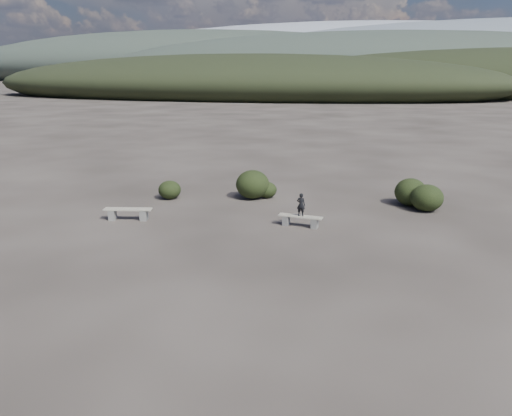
# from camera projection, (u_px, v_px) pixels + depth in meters

# --- Properties ---
(ground) EXTENTS (1200.00, 1200.00, 0.00)m
(ground) POSITION_uv_depth(u_px,v_px,m) (203.00, 275.00, 14.41)
(ground) COLOR #2A2521
(ground) RESTS_ON ground
(bench_left) EXTENTS (1.90, 0.77, 0.46)m
(bench_left) POSITION_uv_depth(u_px,v_px,m) (128.00, 213.00, 19.54)
(bench_left) COLOR #65635E
(bench_left) RESTS_ON ground
(bench_right) EXTENTS (1.69, 0.53, 0.42)m
(bench_right) POSITION_uv_depth(u_px,v_px,m) (300.00, 220.00, 18.74)
(bench_right) COLOR #65635E
(bench_right) RESTS_ON ground
(seated_person) EXTENTS (0.35, 0.26, 0.88)m
(seated_person) POSITION_uv_depth(u_px,v_px,m) (301.00, 205.00, 18.58)
(seated_person) COLOR black
(seated_person) RESTS_ON bench_right
(shrub_a) EXTENTS (1.02, 1.02, 0.84)m
(shrub_a) POSITION_uv_depth(u_px,v_px,m) (170.00, 190.00, 22.71)
(shrub_a) COLOR black
(shrub_a) RESTS_ON ground
(shrub_b) EXTENTS (1.52, 1.52, 1.31)m
(shrub_b) POSITION_uv_depth(u_px,v_px,m) (253.00, 184.00, 22.72)
(shrub_b) COLOR black
(shrub_b) RESTS_ON ground
(shrub_c) EXTENTS (0.93, 0.93, 0.74)m
(shrub_c) POSITION_uv_depth(u_px,v_px,m) (267.00, 190.00, 22.90)
(shrub_c) COLOR black
(shrub_c) RESTS_ON ground
(shrub_d) EXTENTS (1.36, 1.36, 1.19)m
(shrub_d) POSITION_uv_depth(u_px,v_px,m) (411.00, 192.00, 21.55)
(shrub_d) COLOR black
(shrub_d) RESTS_ON ground
(shrub_e) EXTENTS (1.34, 1.34, 1.12)m
(shrub_e) POSITION_uv_depth(u_px,v_px,m) (427.00, 198.00, 20.74)
(shrub_e) COLOR black
(shrub_e) RESTS_ON ground
(mountain_ridges) EXTENTS (500.00, 400.00, 56.00)m
(mountain_ridges) POSITION_uv_depth(u_px,v_px,m) (367.00, 60.00, 329.95)
(mountain_ridges) COLOR black
(mountain_ridges) RESTS_ON ground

